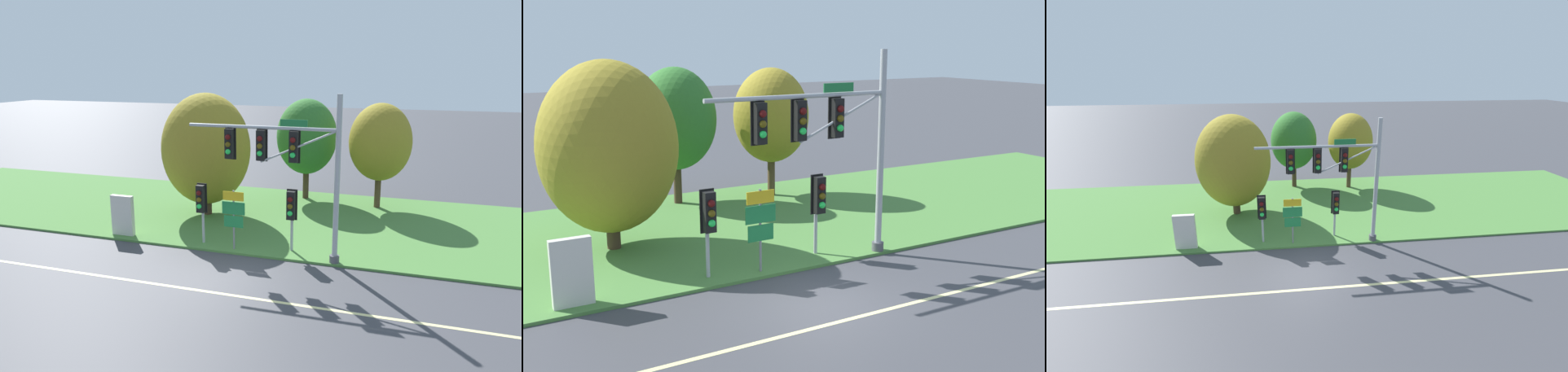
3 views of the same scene
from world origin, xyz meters
The scene contains 11 objects.
ground_plane centered at (0.00, 0.00, 0.00)m, with size 160.00×160.00×0.00m, color #3D3D42.
lane_stripe centered at (0.00, -1.20, 0.00)m, with size 36.00×0.16×0.01m, color beige.
grass_verge centered at (0.00, 8.25, 0.05)m, with size 48.00×11.50×0.10m, color #477A38.
traffic_signal_mast centered at (2.11, 2.73, 4.24)m, with size 6.46×0.49×6.75m.
pedestrian_signal_near_kerb centered at (2.07, 3.37, 2.02)m, with size 0.46×0.55×2.73m.
pedestrian_signal_further_along centered at (-1.95, 3.10, 2.04)m, with size 0.46×0.55×2.75m.
route_sign_post centered at (-0.34, 2.90, 1.75)m, with size 1.03×0.08×2.62m.
tree_nearest_road centered at (-3.64, 7.49, 3.62)m, with size 4.65×4.65×6.43m.
tree_left_of_mast centered at (0.59, 12.40, 3.80)m, with size 3.53×3.53×5.92m.
tree_behind_signpost centered at (4.87, 11.68, 3.77)m, with size 3.41×3.41×5.82m.
info_kiosk centered at (-5.98, 3.08, 1.04)m, with size 1.10×0.24×1.90m.
Camera 2 is at (-9.31, -14.07, 7.16)m, focal length 45.00 mm.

